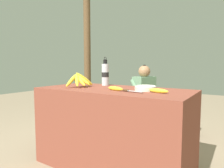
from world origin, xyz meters
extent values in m
plane|color=gray|center=(0.00, 0.00, 0.00)|extent=(12.00, 12.00, 0.00)
cube|color=brown|center=(0.00, 0.00, 0.39)|extent=(1.49, 0.71, 0.79)
sphere|color=#4C381E|center=(-0.41, -0.07, 0.86)|extent=(0.05, 0.05, 0.05)
ellipsoid|color=yellow|center=(-0.41, -0.15, 0.86)|extent=(0.05, 0.19, 0.15)
ellipsoid|color=yellow|center=(-0.36, -0.12, 0.86)|extent=(0.15, 0.15, 0.15)
ellipsoid|color=yellow|center=(-0.34, -0.09, 0.86)|extent=(0.19, 0.09, 0.13)
ellipsoid|color=yellow|center=(-0.34, -0.05, 0.86)|extent=(0.18, 0.09, 0.14)
ellipsoid|color=yellow|center=(-0.37, 0.00, 0.87)|extent=(0.15, 0.18, 0.16)
ellipsoid|color=yellow|center=(-0.41, 0.01, 0.86)|extent=(0.04, 0.21, 0.12)
cylinder|color=silver|center=(0.32, 0.04, 0.80)|extent=(0.20, 0.20, 0.04)
torus|color=silver|center=(0.32, 0.04, 0.82)|extent=(0.20, 0.20, 0.02)
cylinder|color=silver|center=(-0.26, 0.23, 0.91)|extent=(0.08, 0.08, 0.24)
cylinder|color=black|center=(-0.26, 0.23, 0.91)|extent=(0.08, 0.08, 0.05)
cylinder|color=black|center=(-0.26, 0.23, 1.05)|extent=(0.04, 0.04, 0.05)
torus|color=black|center=(-0.26, 0.23, 1.09)|extent=(0.03, 0.01, 0.03)
ellipsoid|color=yellow|center=(0.09, -0.11, 0.80)|extent=(0.19, 0.08, 0.04)
ellipsoid|color=yellow|center=(0.48, -0.06, 0.80)|extent=(0.18, 0.06, 0.04)
cube|color=#BCBCC1|center=(0.30, -0.13, 0.80)|extent=(0.15, 0.05, 0.00)
cylinder|color=#472D19|center=(0.21, -0.12, 0.80)|extent=(0.06, 0.03, 0.02)
cube|color=#4C3823|center=(-0.24, 1.27, 0.37)|extent=(1.51, 0.32, 0.04)
cube|color=#4C3823|center=(-0.90, 1.15, 0.17)|extent=(0.06, 0.06, 0.35)
cube|color=#4C3823|center=(0.41, 1.15, 0.17)|extent=(0.06, 0.06, 0.35)
cube|color=#4C3823|center=(-0.90, 1.39, 0.17)|extent=(0.06, 0.06, 0.35)
cube|color=#4C3823|center=(0.41, 1.39, 0.17)|extent=(0.06, 0.06, 0.35)
cylinder|color=#473828|center=(-0.49, 1.23, 0.19)|extent=(0.09, 0.09, 0.38)
cylinder|color=#473828|center=(-0.37, 1.19, 0.39)|extent=(0.31, 0.18, 0.09)
cylinder|color=#473828|center=(-0.43, 1.41, 0.19)|extent=(0.09, 0.09, 0.38)
cylinder|color=#473828|center=(-0.31, 1.37, 0.39)|extent=(0.31, 0.18, 0.09)
cube|color=slate|center=(-0.21, 1.24, 0.61)|extent=(0.30, 0.39, 0.46)
cylinder|color=slate|center=(-0.30, 1.09, 0.68)|extent=(0.21, 0.13, 0.25)
cylinder|color=slate|center=(-0.19, 1.40, 0.68)|extent=(0.21, 0.13, 0.25)
sphere|color=#9E704C|center=(-0.21, 1.24, 0.92)|extent=(0.18, 0.18, 0.18)
sphere|color=black|center=(-0.21, 1.24, 0.99)|extent=(0.07, 0.07, 0.07)
sphere|color=#4C381E|center=(-0.66, 1.27, 0.45)|extent=(0.05, 0.05, 0.05)
ellipsoid|color=olive|center=(-0.66, 1.21, 0.44)|extent=(0.03, 0.16, 0.10)
ellipsoid|color=olive|center=(-0.60, 1.22, 0.46)|extent=(0.15, 0.14, 0.15)
ellipsoid|color=olive|center=(-0.60, 1.25, 0.45)|extent=(0.18, 0.09, 0.11)
ellipsoid|color=olive|center=(-0.60, 1.29, 0.44)|extent=(0.16, 0.08, 0.10)
ellipsoid|color=olive|center=(-0.63, 1.32, 0.45)|extent=(0.12, 0.15, 0.13)
ellipsoid|color=olive|center=(-0.66, 1.33, 0.45)|extent=(0.05, 0.17, 0.12)
cylinder|color=brown|center=(-1.54, 1.46, 1.18)|extent=(0.13, 0.13, 2.36)
camera|label=1|loc=(1.04, -1.63, 1.01)|focal=32.00mm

